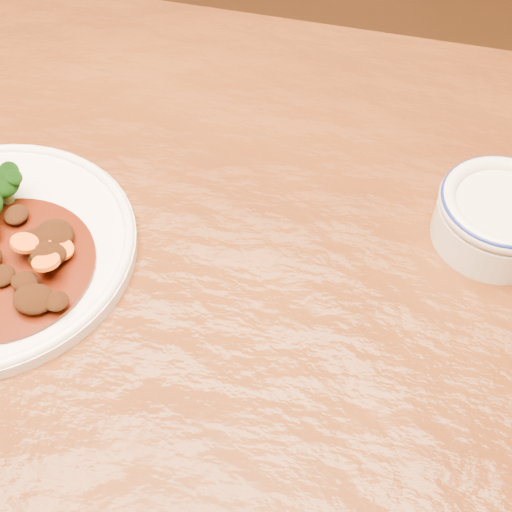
# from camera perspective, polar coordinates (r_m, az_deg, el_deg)

# --- Properties ---
(dining_table) EXTENTS (1.59, 1.06, 0.75)m
(dining_table) POSITION_cam_1_polar(r_m,az_deg,el_deg) (0.73, -10.02, -5.60)
(dining_table) COLOR #5B2C10
(dining_table) RESTS_ON ground
(mince_stew) EXTENTS (0.17, 0.17, 0.03)m
(mince_stew) POSITION_cam_1_polar(r_m,az_deg,el_deg) (0.68, -19.83, -0.21)
(mince_stew) COLOR #3F1006
(mince_stew) RESTS_ON dinner_plate
(dip_bowl) EXTENTS (0.12, 0.12, 0.05)m
(dip_bowl) POSITION_cam_1_polar(r_m,az_deg,el_deg) (0.70, 18.92, 3.09)
(dip_bowl) COLOR beige
(dip_bowl) RESTS_ON dining_table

